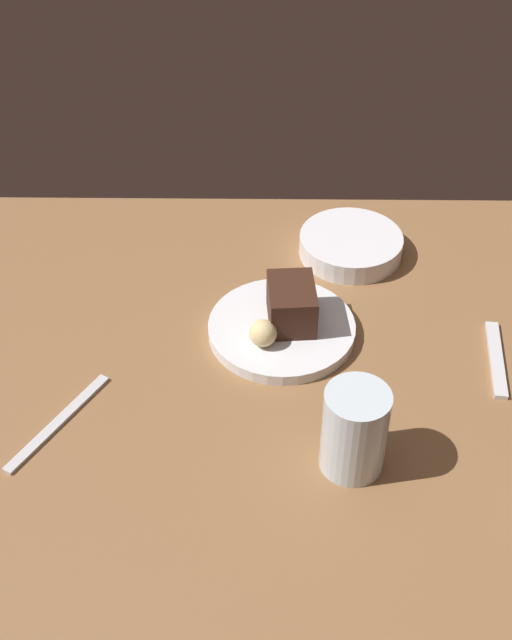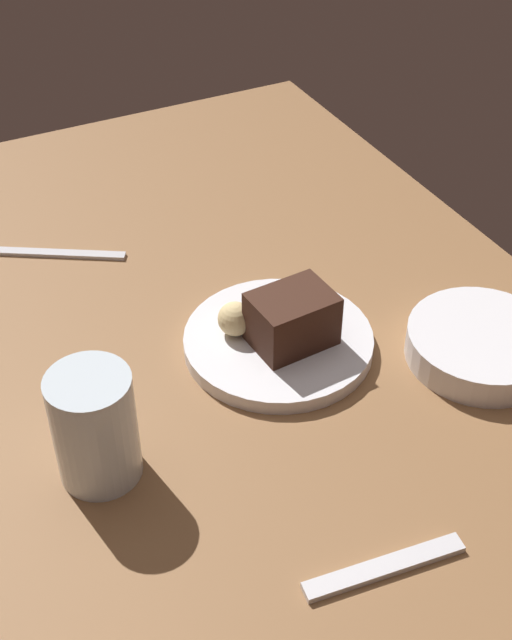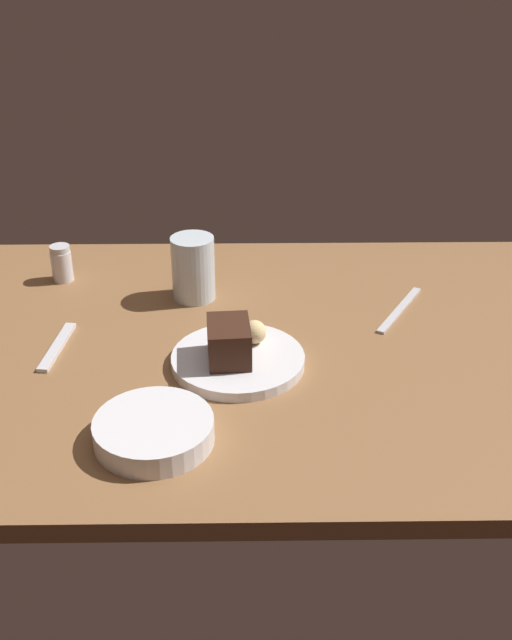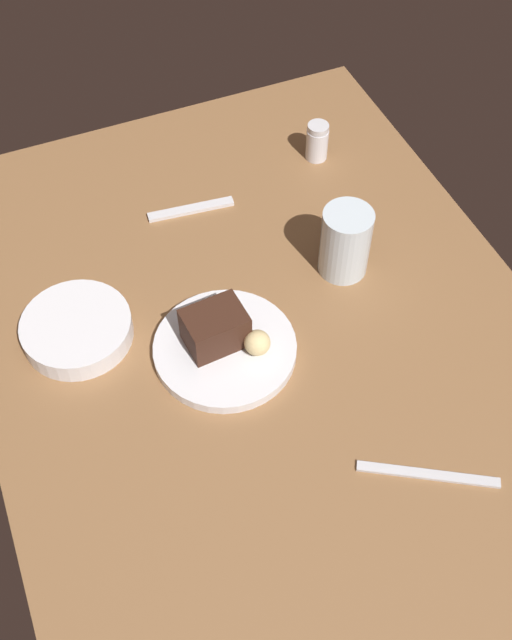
# 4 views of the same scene
# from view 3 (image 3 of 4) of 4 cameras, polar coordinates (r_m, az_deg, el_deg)

# --- Properties ---
(dining_table) EXTENTS (1.20, 0.84, 0.03)m
(dining_table) POSITION_cam_3_polar(r_m,az_deg,el_deg) (1.29, -0.13, -2.30)
(dining_table) COLOR brown
(dining_table) RESTS_ON ground
(dessert_plate) EXTENTS (0.21, 0.21, 0.02)m
(dessert_plate) POSITION_cam_3_polar(r_m,az_deg,el_deg) (1.22, -1.36, -3.00)
(dessert_plate) COLOR silver
(dessert_plate) RESTS_ON dining_table
(chocolate_cake_slice) EXTENTS (0.07, 0.09, 0.06)m
(chocolate_cake_slice) POSITION_cam_3_polar(r_m,az_deg,el_deg) (1.19, -2.03, -1.62)
(chocolate_cake_slice) COLOR #381E14
(chocolate_cake_slice) RESTS_ON dessert_plate
(bread_roll) EXTENTS (0.04, 0.04, 0.04)m
(bread_roll) POSITION_cam_3_polar(r_m,az_deg,el_deg) (1.24, -0.01, -0.89)
(bread_roll) COLOR #DBC184
(bread_roll) RESTS_ON dessert_plate
(salt_shaker) EXTENTS (0.04, 0.04, 0.07)m
(salt_shaker) POSITION_cam_3_polar(r_m,az_deg,el_deg) (1.53, -14.31, 4.12)
(salt_shaker) COLOR silver
(salt_shaker) RESTS_ON dining_table
(water_glass) EXTENTS (0.08, 0.08, 0.12)m
(water_glass) POSITION_cam_3_polar(r_m,az_deg,el_deg) (1.41, -4.71, 3.88)
(water_glass) COLOR silver
(water_glass) RESTS_ON dining_table
(side_bowl) EXTENTS (0.17, 0.17, 0.03)m
(side_bowl) POSITION_cam_3_polar(r_m,az_deg,el_deg) (1.06, -7.63, -8.19)
(side_bowl) COLOR silver
(side_bowl) RESTS_ON dining_table
(dessert_spoon) EXTENTS (0.03, 0.15, 0.01)m
(dessert_spoon) POSITION_cam_3_polar(r_m,az_deg,el_deg) (1.31, -14.61, -1.94)
(dessert_spoon) COLOR silver
(dessert_spoon) RESTS_ON dining_table
(butter_knife) EXTENTS (0.11, 0.17, 0.01)m
(butter_knife) POSITION_cam_3_polar(r_m,az_deg,el_deg) (1.40, 10.67, 0.76)
(butter_knife) COLOR silver
(butter_knife) RESTS_ON dining_table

